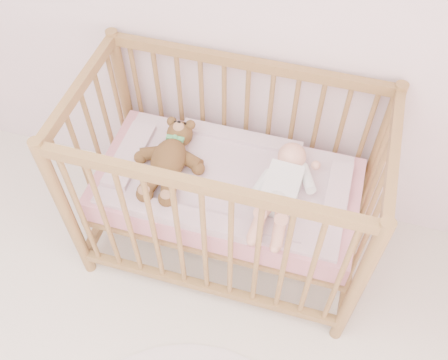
% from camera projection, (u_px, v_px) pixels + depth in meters
% --- Properties ---
extents(crib, '(1.36, 0.76, 1.00)m').
position_uv_depth(crib, '(227.00, 187.00, 2.35)').
color(crib, olive).
rests_on(crib, floor).
extents(mattress, '(1.22, 0.62, 0.13)m').
position_uv_depth(mattress, '(227.00, 189.00, 2.36)').
color(mattress, pink).
rests_on(mattress, crib).
extents(blanket, '(1.10, 0.58, 0.06)m').
position_uv_depth(blanket, '(227.00, 180.00, 2.30)').
color(blanket, pink).
rests_on(blanket, mattress).
extents(baby, '(0.31, 0.60, 0.14)m').
position_uv_depth(baby, '(282.00, 186.00, 2.18)').
color(baby, white).
rests_on(baby, blanket).
extents(teddy_bear, '(0.37, 0.51, 0.14)m').
position_uv_depth(teddy_bear, '(169.00, 159.00, 2.27)').
color(teddy_bear, brown).
rests_on(teddy_bear, blanket).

